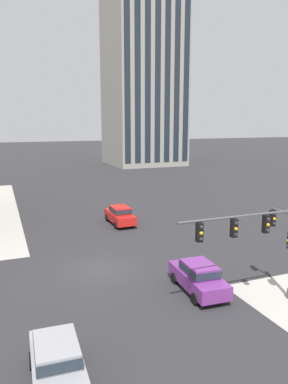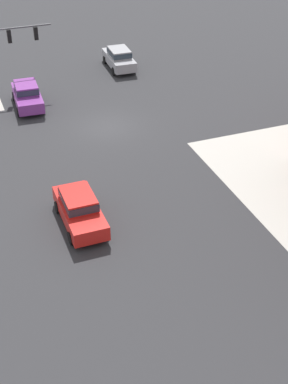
{
  "view_description": "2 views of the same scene",
  "coord_description": "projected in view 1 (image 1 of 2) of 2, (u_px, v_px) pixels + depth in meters",
  "views": [
    {
      "loc": [
        -5.61,
        -21.79,
        9.34
      ],
      "look_at": [
        5.13,
        5.26,
        3.78
      ],
      "focal_mm": 34.48,
      "sensor_mm": 36.0,
      "label": 1
    },
    {
      "loc": [
        9.41,
        31.45,
        16.61
      ],
      "look_at": [
        2.36,
        12.99,
        3.43
      ],
      "focal_mm": 51.28,
      "sensor_mm": 36.0,
      "label": 2
    }
  ],
  "objects": [
    {
      "name": "car_main_northbound_near",
      "position": [
        120.0,
        214.0,
        33.98
      ],
      "size": [
        1.9,
        4.4,
        1.68
      ],
      "color": "red",
      "rests_on": "ground"
    },
    {
      "name": "traffic_signal_main",
      "position": [
        267.0,
        237.0,
        18.72
      ],
      "size": [
        6.97,
        2.09,
        5.56
      ],
      "color": "#4C4C51",
      "rests_on": "ground"
    },
    {
      "name": "car_main_southbound_near",
      "position": [
        57.0,
        363.0,
        13.08
      ],
      "size": [
        2.04,
        4.48,
        1.68
      ],
      "color": "#99999E",
      "rests_on": "ground"
    },
    {
      "name": "residential_tower_skyline_right",
      "position": [
        143.0,
        23.0,
        77.68
      ],
      "size": [
        15.16,
        15.99,
        59.41
      ],
      "color": "#9E998E",
      "rests_on": "ground"
    },
    {
      "name": "car_main_southbound_far",
      "position": [
        199.0,
        276.0,
        20.43
      ],
      "size": [
        2.08,
        4.49,
        1.68
      ],
      "color": "#7A3389",
      "rests_on": "ground"
    },
    {
      "name": "ground_plane",
      "position": [
        100.0,
        269.0,
        23.68
      ],
      "size": [
        320.0,
        320.0,
        0.0
      ],
      "primitive_type": "plane",
      "color": "#2D2D30"
    }
  ]
}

